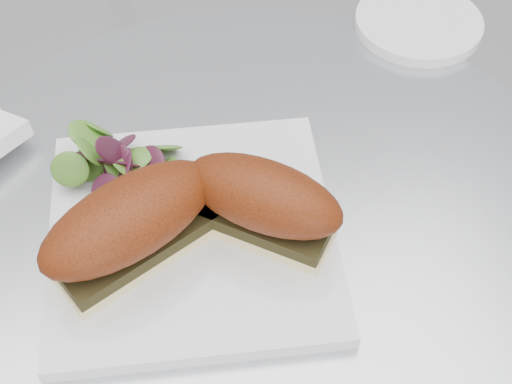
# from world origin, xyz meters

# --- Properties ---
(table) EXTENTS (0.70, 0.70, 0.73)m
(table) POSITION_xyz_m (0.00, 0.00, 0.49)
(table) COLOR silver
(table) RESTS_ON ground
(plate) EXTENTS (0.30, 0.30, 0.02)m
(plate) POSITION_xyz_m (-0.06, 0.01, 0.74)
(plate) COLOR silver
(plate) RESTS_ON table
(sandwich_left) EXTENTS (0.19, 0.14, 0.08)m
(sandwich_left) POSITION_xyz_m (-0.11, -0.01, 0.79)
(sandwich_left) COLOR #F9EA9B
(sandwich_left) RESTS_ON plate
(sandwich_right) EXTENTS (0.15, 0.15, 0.08)m
(sandwich_right) POSITION_xyz_m (0.00, -0.01, 0.79)
(sandwich_right) COLOR #F9EA9B
(sandwich_right) RESTS_ON plate
(salad) EXTENTS (0.10, 0.10, 0.05)m
(salad) POSITION_xyz_m (-0.11, 0.09, 0.77)
(salad) COLOR #4E812A
(salad) RESTS_ON plate
(saucer) EXTENTS (0.16, 0.16, 0.01)m
(saucer) POSITION_xyz_m (0.28, 0.24, 0.74)
(saucer) COLOR silver
(saucer) RESTS_ON table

